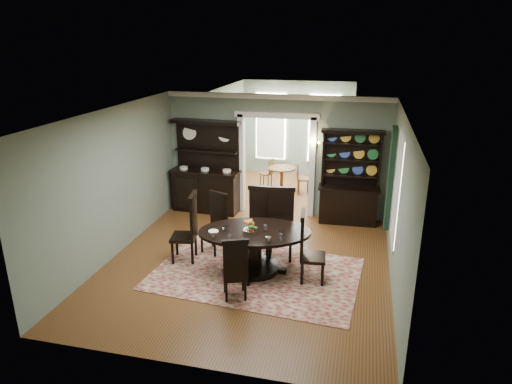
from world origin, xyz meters
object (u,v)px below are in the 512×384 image
dining_table (255,243)px  welsh_dresser (349,190)px  sideboard (207,180)px  parlor_table (282,176)px

dining_table → welsh_dresser: size_ratio=1.05×
sideboard → welsh_dresser: size_ratio=1.03×
sideboard → parlor_table: bearing=53.0°
sideboard → parlor_table: sideboard is taller
dining_table → sideboard: sideboard is taller
welsh_dresser → parlor_table: (-1.98, 1.90, -0.35)m
parlor_table → dining_table: bearing=-85.7°
sideboard → welsh_dresser: sideboard is taller
welsh_dresser → sideboard: bearing=178.4°
parlor_table → sideboard: bearing=-129.8°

